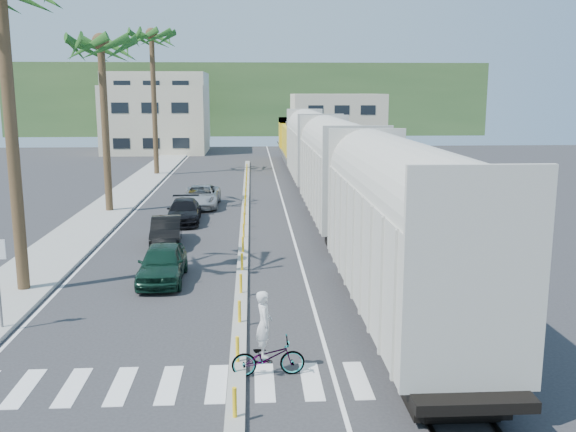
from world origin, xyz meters
name	(u,v)px	position (x,y,z in m)	size (l,w,h in m)	color
ground	(238,352)	(0.00, 0.00, 0.00)	(140.00, 140.00, 0.00)	#28282B
sidewalk	(116,203)	(-8.50, 25.00, 0.07)	(3.00, 90.00, 0.15)	gray
rails	(316,195)	(5.00, 28.00, 0.03)	(1.56, 100.00, 0.06)	black
median	(245,216)	(0.00, 19.96, 0.09)	(0.45, 60.00, 0.85)	gray
crosswalk	(237,383)	(0.00, -2.00, 0.01)	(14.00, 2.20, 0.01)	silver
lane_markings	(213,203)	(-2.15, 25.00, 0.00)	(9.42, 90.00, 0.01)	silver
freight_train	(325,163)	(5.00, 22.32, 2.91)	(3.00, 60.94, 5.85)	#B4B2A5
palm_trees	(106,31)	(-8.10, 22.70, 10.81)	(3.50, 37.20, 13.75)	brown
buildings	(201,114)	(-6.41, 71.66, 4.36)	(38.00, 27.00, 10.00)	#C2B99A
hillside	(249,99)	(0.00, 100.00, 6.00)	(80.00, 20.00, 12.00)	#385628
car_lead	(162,263)	(-3.07, 7.12, 0.72)	(1.76, 4.27, 1.45)	black
car_second	(166,231)	(-3.72, 13.32, 0.66)	(1.72, 4.11, 1.32)	black
car_third	(184,211)	(-3.41, 18.56, 0.65)	(2.00, 4.57, 1.31)	black
car_rear	(201,196)	(-2.85, 23.60, 0.69)	(2.38, 5.02, 1.38)	#ABAEB0
cyclist	(267,349)	(0.78, -1.58, 0.73)	(0.94, 2.00, 2.29)	#9EA0A5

